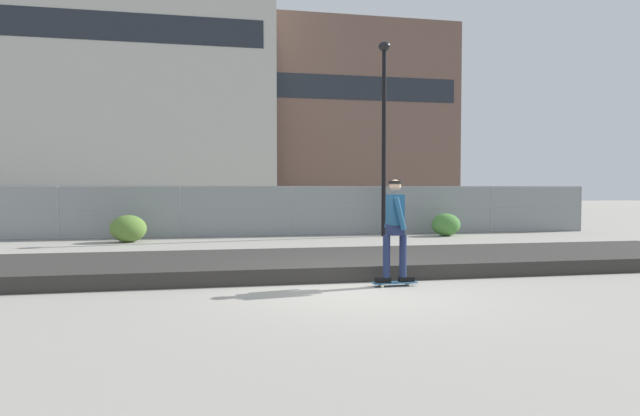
{
  "coord_description": "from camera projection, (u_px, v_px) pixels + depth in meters",
  "views": [
    {
      "loc": [
        -2.29,
        -8.34,
        1.72
      ],
      "look_at": [
        0.25,
        5.48,
        1.2
      ],
      "focal_mm": 28.01,
      "sensor_mm": 36.0,
      "label": 1
    }
  ],
  "objects": [
    {
      "name": "ground_plane",
      "position": [
        363.0,
        288.0,
        8.67
      ],
      "size": [
        120.0,
        120.0,
        0.0
      ],
      "primitive_type": "plane",
      "color": "#9E998E"
    },
    {
      "name": "gravel_berm",
      "position": [
        337.0,
        262.0,
        10.76
      ],
      "size": [
        17.86,
        3.17,
        0.29
      ],
      "primitive_type": "cube",
      "color": "#33302D",
      "rests_on": "ground_plane"
    },
    {
      "name": "skateboard",
      "position": [
        395.0,
        283.0,
        8.88
      ],
      "size": [
        0.8,
        0.22,
        0.07
      ],
      "color": "#2D608C",
      "rests_on": "ground_plane"
    },
    {
      "name": "skater",
      "position": [
        395.0,
        224.0,
        8.84
      ],
      "size": [
        0.72,
        0.59,
        1.83
      ],
      "color": "black",
      "rests_on": "skateboard"
    },
    {
      "name": "chain_fence",
      "position": [
        292.0,
        211.0,
        18.38
      ],
      "size": [
        24.06,
        0.06,
        1.85
      ],
      "color": "gray",
      "rests_on": "ground_plane"
    },
    {
      "name": "street_lamp",
      "position": [
        384.0,
        116.0,
        18.2
      ],
      "size": [
        0.44,
        0.44,
        7.1
      ],
      "color": "black",
      "rests_on": "ground_plane"
    },
    {
      "name": "parked_car_near",
      "position": [
        208.0,
        211.0,
        20.2
      ],
      "size": [
        4.51,
        2.17,
        1.66
      ],
      "color": "silver",
      "rests_on": "ground_plane"
    },
    {
      "name": "parked_car_mid",
      "position": [
        341.0,
        210.0,
        21.09
      ],
      "size": [
        4.45,
        2.05,
        1.66
      ],
      "color": "#B7BABF",
      "rests_on": "ground_plane"
    },
    {
      "name": "library_building",
      "position": [
        122.0,
        79.0,
        49.41
      ],
      "size": [
        29.48,
        13.56,
        25.37
      ],
      "color": "#B2AFA8",
      "rests_on": "ground_plane"
    },
    {
      "name": "office_block",
      "position": [
        345.0,
        121.0,
        59.71
      ],
      "size": [
        22.06,
        15.89,
        19.78
      ],
      "color": "brown",
      "rests_on": "ground_plane"
    },
    {
      "name": "shrub_left",
      "position": [
        128.0,
        229.0,
        16.23
      ],
      "size": [
        1.15,
        0.94,
        0.89
      ],
      "color": "#567A33",
      "rests_on": "ground_plane"
    },
    {
      "name": "shrub_center",
      "position": [
        446.0,
        225.0,
        18.44
      ],
      "size": [
        1.08,
        0.88,
        0.83
      ],
      "color": "#477F38",
      "rests_on": "ground_plane"
    }
  ]
}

